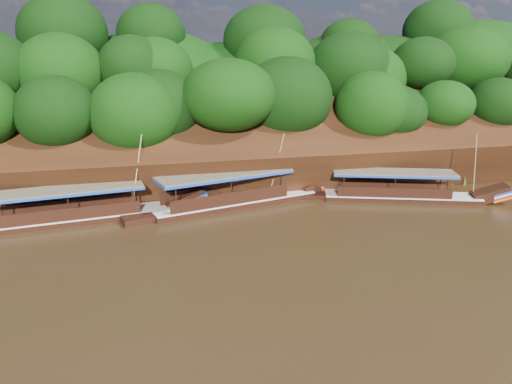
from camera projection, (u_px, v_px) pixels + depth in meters
ground at (268, 247)px, 30.99m from camera, size 160.00×160.00×0.00m
riverbank at (213, 147)px, 51.64m from camera, size 120.00×30.06×19.40m
boat_0 at (411, 194)px, 40.10m from camera, size 14.33×6.42×6.14m
boat_1 at (244, 197)px, 39.04m from camera, size 15.79×6.14×6.07m
boat_2 at (94, 212)px, 35.65m from camera, size 15.78×4.19×6.28m
reeds at (197, 194)px, 38.99m from camera, size 50.17×2.64×1.96m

